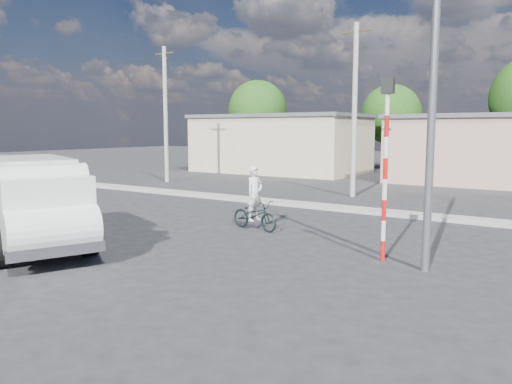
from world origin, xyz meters
The scene contains 10 objects.
ground_plane centered at (0.00, 0.00, 0.00)m, with size 120.00×120.00×0.00m, color #262629.
median centered at (0.00, 8.00, 0.08)m, with size 40.00×0.80×0.16m, color #99968E.
truck centered at (-4.93, -2.47, 1.32)m, with size 6.13×4.18×2.39m.
bicycle centered at (-1.48, 2.90, 0.48)m, with size 0.63×1.81×0.95m, color black.
cyclist centered at (-1.48, 2.90, 0.87)m, with size 0.63×0.42×1.73m, color silver.
traffic_pole centered at (3.20, 1.50, 2.59)m, with size 0.28×0.18×4.36m.
streetlight centered at (4.14, 1.20, 4.96)m, with size 2.34×0.22×9.00m.
building_row centered at (1.10, 22.00, 2.13)m, with size 37.80×7.30×4.44m.
tree_row centered at (-2.27, 28.62, 4.83)m, with size 34.13×7.32×8.10m.
utility_poles centered at (3.25, 12.00, 4.07)m, with size 35.40×0.24×8.00m.
Camera 1 is at (7.20, -10.04, 3.18)m, focal length 35.00 mm.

